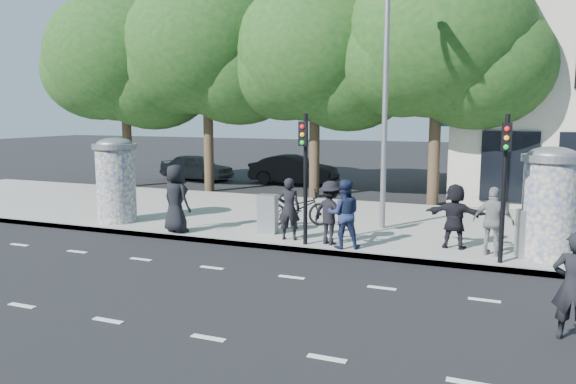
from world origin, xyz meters
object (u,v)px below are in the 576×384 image
at_px(cabinet_left, 268,214).
at_px(traffic_pole_near, 305,166).
at_px(cabinet_right, 530,234).
at_px(ped_a, 176,199).
at_px(man_road, 574,286).
at_px(ped_d, 330,213).
at_px(ped_e, 493,221).
at_px(ad_column_left, 116,178).
at_px(bicycle, 297,208).
at_px(car_left, 197,167).
at_px(traffic_pole_far, 505,173).
at_px(car_mid, 294,170).
at_px(ad_column_right, 550,200).
at_px(ped_f, 455,216).
at_px(street_lamp, 385,70).
at_px(ped_c, 344,214).
at_px(ped_b, 289,209).

bearing_deg(cabinet_left, traffic_pole_near, -38.12).
xyz_separation_m(cabinet_left, cabinet_right, (6.88, -0.13, 0.02)).
distance_m(cabinet_left, cabinet_right, 6.89).
xyz_separation_m(ped_a, man_road, (9.93, -3.91, -0.25)).
distance_m(ped_d, ped_e, 4.01).
xyz_separation_m(ad_column_left, bicycle, (5.54, 1.51, -0.84)).
bearing_deg(traffic_pole_near, ped_e, 8.40).
bearing_deg(traffic_pole_near, car_left, 131.21).
distance_m(bicycle, cabinet_left, 1.35).
relative_size(ped_d, ped_e, 1.00).
distance_m(traffic_pole_far, cabinet_right, 1.81).
bearing_deg(ped_a, traffic_pole_far, -162.17).
relative_size(traffic_pole_near, bicycle, 1.62).
xyz_separation_m(cabinet_left, car_mid, (-3.80, 11.58, 0.02)).
distance_m(ad_column_right, ped_a, 9.81).
height_order(ped_e, car_mid, ped_e).
height_order(ad_column_right, cabinet_left, ad_column_right).
relative_size(ad_column_left, car_mid, 0.60).
height_order(bicycle, cabinet_left, cabinet_left).
bearing_deg(ped_d, car_mid, -43.42).
bearing_deg(ad_column_right, cabinet_left, 179.84).
bearing_deg(cabinet_right, man_road, -101.55).
distance_m(ped_a, ped_f, 7.69).
height_order(ad_column_right, car_mid, ad_column_right).
bearing_deg(ped_e, street_lamp, -20.57).
xyz_separation_m(ped_c, man_road, (4.92, -3.91, -0.15)).
bearing_deg(ad_column_left, car_left, 109.63).
xyz_separation_m(traffic_pole_far, ped_f, (-1.14, 1.10, -1.25)).
bearing_deg(car_left, ped_b, -134.79).
xyz_separation_m(ped_e, man_road, (1.37, -4.53, -0.11)).
bearing_deg(ad_column_right, ped_c, -169.87).
xyz_separation_m(man_road, cabinet_left, (-7.44, 4.78, -0.17)).
bearing_deg(street_lamp, man_road, -55.71).
distance_m(bicycle, car_left, 13.91).
height_order(ped_b, cabinet_right, ped_b).
bearing_deg(car_mid, cabinet_left, -162.61).
distance_m(ped_b, cabinet_left, 1.06).
bearing_deg(car_left, ped_d, -131.77).
distance_m(traffic_pole_near, car_left, 16.33).
height_order(bicycle, car_mid, car_mid).
relative_size(ped_b, ped_d, 1.02).
height_order(ped_d, cabinet_left, ped_d).
bearing_deg(ad_column_right, ped_b, -175.46).
height_order(ped_b, ped_c, ped_c).
distance_m(ped_c, ped_d, 0.52).
xyz_separation_m(ped_c, ped_f, (2.61, 1.04, -0.05)).
relative_size(ped_c, car_mid, 0.40).
xyz_separation_m(traffic_pole_far, ped_a, (-8.76, 0.06, -1.10)).
relative_size(ped_d, ped_f, 1.00).
bearing_deg(car_left, ped_a, -146.31).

